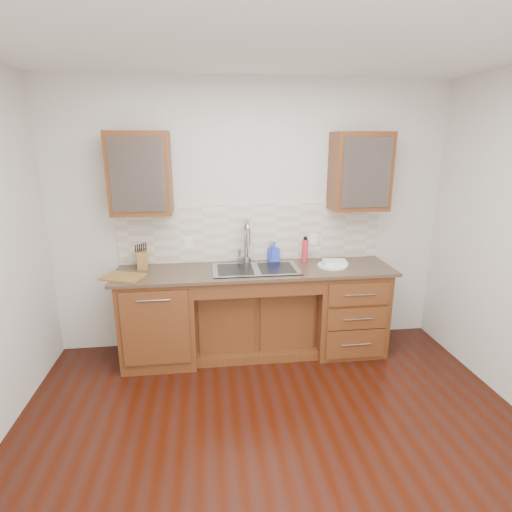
{
  "coord_description": "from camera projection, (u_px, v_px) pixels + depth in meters",
  "views": [
    {
      "loc": [
        -0.46,
        -2.25,
        2.1
      ],
      "look_at": [
        0.0,
        1.4,
        1.05
      ],
      "focal_mm": 28.0,
      "sensor_mm": 36.0,
      "label": 1
    }
  ],
  "objects": [
    {
      "name": "cutting_board",
      "position": [
        123.0,
        277.0,
        3.64
      ],
      "size": [
        0.43,
        0.37,
        0.02
      ],
      "primitive_type": "cube",
      "rotation": [
        0.0,
        0.0,
        -0.37
      ],
      "color": "brown",
      "rests_on": "countertop"
    },
    {
      "name": "cup_right_a",
      "position": [
        349.0,
        178.0,
        3.92
      ],
      "size": [
        0.15,
        0.15,
        0.09
      ],
      "primitive_type": "imported",
      "rotation": [
        0.0,
        0.0,
        0.42
      ],
      "color": "silver",
      "rests_on": "upper_cabinet_right"
    },
    {
      "name": "base_cabinet_center",
      "position": [
        254.0,
        317.0,
        4.15
      ],
      "size": [
        1.2,
        0.44,
        0.7
      ],
      "primitive_type": "cube",
      "color": "#593014",
      "rests_on": "ground"
    },
    {
      "name": "upper_cabinet_right",
      "position": [
        360.0,
        172.0,
        3.92
      ],
      "size": [
        0.55,
        0.34,
        0.75
      ],
      "primitive_type": "cube",
      "color": "#593014",
      "rests_on": "wall_back"
    },
    {
      "name": "cup_left_a",
      "position": [
        125.0,
        180.0,
        3.66
      ],
      "size": [
        0.13,
        0.13,
        0.09
      ],
      "primitive_type": "imported",
      "rotation": [
        0.0,
        0.0,
        -0.1
      ],
      "color": "silver",
      "rests_on": "upper_cabinet_left"
    },
    {
      "name": "dish_towel",
      "position": [
        335.0,
        262.0,
        3.99
      ],
      "size": [
        0.25,
        0.19,
        0.04
      ],
      "primitive_type": "cube",
      "rotation": [
        0.0,
        0.0,
        -0.12
      ],
      "color": "white",
      "rests_on": "plate"
    },
    {
      "name": "upper_cabinet_left",
      "position": [
        140.0,
        174.0,
        3.66
      ],
      "size": [
        0.55,
        0.34,
        0.75
      ],
      "primitive_type": "cube",
      "color": "#593014",
      "rests_on": "wall_back"
    },
    {
      "name": "faucet",
      "position": [
        246.0,
        244.0,
        4.03
      ],
      "size": [
        0.04,
        0.04,
        0.4
      ],
      "primitive_type": "cylinder",
      "color": "#999993",
      "rests_on": "countertop"
    },
    {
      "name": "sink",
      "position": [
        256.0,
        278.0,
        3.9
      ],
      "size": [
        0.84,
        0.46,
        0.19
      ],
      "primitive_type": "cube",
      "color": "#9E9EA5",
      "rests_on": "countertop"
    },
    {
      "name": "cup_right_b",
      "position": [
        369.0,
        177.0,
        3.94
      ],
      "size": [
        0.13,
        0.13,
        0.09
      ],
      "primitive_type": "imported",
      "rotation": [
        0.0,
        0.0,
        -0.42
      ],
      "color": "white",
      "rests_on": "upper_cabinet_right"
    },
    {
      "name": "cup_left_b",
      "position": [
        157.0,
        179.0,
        3.69
      ],
      "size": [
        0.14,
        0.14,
        0.1
      ],
      "primitive_type": "imported",
      "rotation": [
        0.0,
        0.0,
        -0.25
      ],
      "color": "silver",
      "rests_on": "upper_cabinet_left"
    },
    {
      "name": "backsplash",
      "position": [
        252.0,
        233.0,
        4.11
      ],
      "size": [
        2.7,
        0.02,
        0.59
      ],
      "primitive_type": "cube",
      "color": "beige",
      "rests_on": "wall_back"
    },
    {
      "name": "ceiling",
      "position": [
        290.0,
        10.0,
        2.03
      ],
      "size": [
        4.0,
        3.5,
        0.1
      ],
      "primitive_type": "cube",
      "color": "white",
      "rests_on": "wall_back"
    },
    {
      "name": "soap_bottle",
      "position": [
        274.0,
        252.0,
        4.12
      ],
      "size": [
        0.12,
        0.12,
        0.21
      ],
      "primitive_type": "imported",
      "rotation": [
        0.0,
        0.0,
        0.41
      ],
      "color": "blue",
      "rests_on": "countertop"
    },
    {
      "name": "base_cabinet_left",
      "position": [
        160.0,
        318.0,
        3.92
      ],
      "size": [
        0.7,
        0.62,
        0.88
      ],
      "primitive_type": "cube",
      "color": "#593014",
      "rests_on": "ground"
    },
    {
      "name": "water_bottle",
      "position": [
        305.0,
        251.0,
        4.11
      ],
      "size": [
        0.07,
        0.07,
        0.23
      ],
      "primitive_type": "cylinder",
      "rotation": [
        0.0,
        0.0,
        0.13
      ],
      "color": "red",
      "rests_on": "countertop"
    },
    {
      "name": "wall_back",
      "position": [
        251.0,
        218.0,
        4.13
      ],
      "size": [
        4.0,
        0.1,
        2.7
      ],
      "primitive_type": "cube",
      "color": "beige",
      "rests_on": "ground"
    },
    {
      "name": "knife_block",
      "position": [
        142.0,
        259.0,
        3.9
      ],
      "size": [
        0.12,
        0.17,
        0.18
      ],
      "primitive_type": "cube",
      "rotation": [
        0.0,
        0.0,
        0.14
      ],
      "color": "brown",
      "rests_on": "countertop"
    },
    {
      "name": "ground",
      "position": [
        281.0,
        461.0,
        2.79
      ],
      "size": [
        4.0,
        3.5,
        0.1
      ],
      "primitive_type": "cube",
      "color": "black"
    },
    {
      "name": "filter_tap",
      "position": [
        270.0,
        251.0,
        4.1
      ],
      "size": [
        0.02,
        0.02,
        0.24
      ],
      "primitive_type": "cylinder",
      "color": "#999993",
      "rests_on": "countertop"
    },
    {
      "name": "base_cabinet_right",
      "position": [
        346.0,
        308.0,
        4.15
      ],
      "size": [
        0.7,
        0.62,
        0.88
      ],
      "primitive_type": "cube",
      "color": "#593014",
      "rests_on": "ground"
    },
    {
      "name": "outlet_left",
      "position": [
        188.0,
        243.0,
        4.04
      ],
      "size": [
        0.08,
        0.01,
        0.12
      ],
      "primitive_type": "cube",
      "color": "white",
      "rests_on": "backsplash"
    },
    {
      "name": "plate",
      "position": [
        332.0,
        266.0,
        3.97
      ],
      "size": [
        0.31,
        0.31,
        0.02
      ],
      "primitive_type": "cylinder",
      "rotation": [
        0.0,
        0.0,
        0.07
      ],
      "color": "white",
      "rests_on": "countertop"
    },
    {
      "name": "outlet_right",
      "position": [
        313.0,
        239.0,
        4.2
      ],
      "size": [
        0.08,
        0.01,
        0.12
      ],
      "primitive_type": "cube",
      "color": "white",
      "rests_on": "backsplash"
    },
    {
      "name": "countertop",
      "position": [
        256.0,
        271.0,
        3.9
      ],
      "size": [
        2.7,
        0.65,
        0.03
      ],
      "primitive_type": "cube",
      "color": "#84705B",
      "rests_on": "base_cabinet_left"
    }
  ]
}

